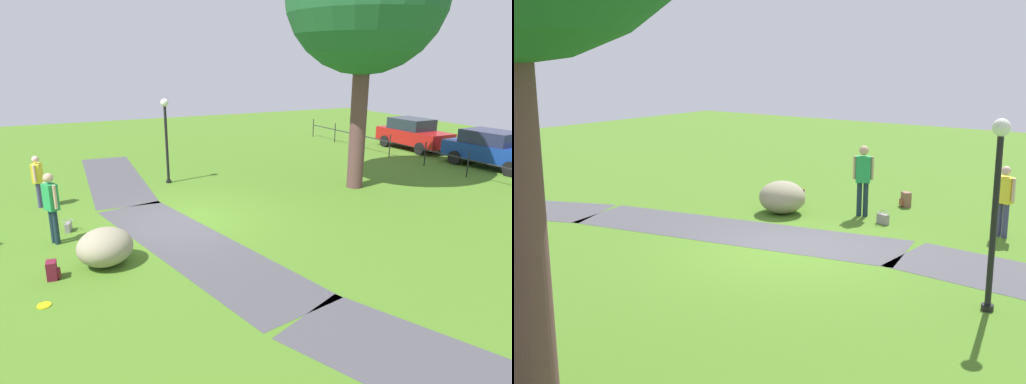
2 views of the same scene
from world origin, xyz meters
TOP-DOWN VIEW (x-y plane):
  - ground_plane at (0.00, 0.00)m, footprint 48.00×48.00m
  - footpath_segment_mid at (1.91, -0.38)m, footprint 8.23×3.54m
  - lamp_post at (-4.33, 0.75)m, footprint 0.28×0.28m
  - lawn_boulder at (2.02, -2.48)m, footprint 1.76×1.75m
  - woman_with_handbag at (0.19, -3.42)m, footprint 0.47×0.37m
  - man_near_boulder at (-3.24, -3.65)m, footprint 0.50×0.34m
  - handbag_on_grass at (-0.58, -3.06)m, footprint 0.34×0.34m
  - backpack_by_boulder at (2.28, -3.61)m, footprint 0.30×0.29m
  - spare_backpack_on_lawn at (-0.27, -5.03)m, footprint 0.35×0.35m
  - frisbee_on_grass at (3.40, -3.83)m, footprint 0.26×0.26m

SIDE VIEW (x-z plane):
  - ground_plane at x=0.00m, z-range 0.00..0.00m
  - footpath_segment_mid at x=1.91m, z-range 0.00..0.01m
  - frisbee_on_grass at x=3.40m, z-range 0.00..0.02m
  - handbag_on_grass at x=-0.58m, z-range -0.01..0.29m
  - backpack_by_boulder at x=2.28m, z-range -0.01..0.39m
  - spare_backpack_on_lawn at x=-0.27m, z-range -0.01..0.39m
  - lawn_boulder at x=2.02m, z-range 0.00..0.84m
  - man_near_boulder at x=-3.24m, z-range 0.12..1.75m
  - woman_with_handbag at x=0.19m, z-range 0.16..1.97m
  - lamp_post at x=-4.33m, z-range 0.39..3.49m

